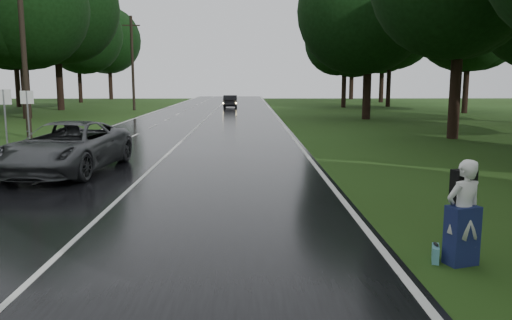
{
  "coord_description": "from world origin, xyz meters",
  "views": [
    {
      "loc": [
        3.36,
        -8.09,
        3.1
      ],
      "look_at": [
        3.56,
        4.58,
        1.1
      ],
      "focal_mm": 35.56,
      "sensor_mm": 36.0,
      "label": 1
    }
  ],
  "objects": [
    {
      "name": "grey_car",
      "position": [
        -2.72,
        8.93,
        0.88
      ],
      "size": [
        3.32,
        6.26,
        1.68
      ],
      "primitive_type": "imported",
      "rotation": [
        0.0,
        0.0,
        6.19
      ],
      "color": "#505255",
      "rests_on": "road"
    },
    {
      "name": "suitcase",
      "position": [
        6.59,
        0.24,
        0.14
      ],
      "size": [
        0.23,
        0.41,
        0.28
      ],
      "primitive_type": "cube",
      "rotation": [
        0.0,
        0.0,
        5.96
      ],
      "color": "teal",
      "rests_on": "ground"
    },
    {
      "name": "road_sign_a",
      "position": [
        -7.2,
        14.13,
        0.0
      ],
      "size": [
        0.65,
        0.1,
        2.71
      ],
      "primitive_type": null,
      "color": "white",
      "rests_on": "ground"
    },
    {
      "name": "tree_right_f",
      "position": [
        14.39,
        50.28,
        0.0
      ],
      "size": [
        8.66,
        8.66,
        13.54
      ],
      "primitive_type": null,
      "color": "black",
      "rests_on": "ground"
    },
    {
      "name": "utility_pole_mid",
      "position": [
        -8.5,
        19.48,
        0.0
      ],
      "size": [
        1.8,
        0.28,
        9.09
      ],
      "primitive_type": null,
      "color": "black",
      "rests_on": "ground"
    },
    {
      "name": "road_sign_b",
      "position": [
        -7.2,
        16.45,
        0.0
      ],
      "size": [
        0.62,
        0.1,
        2.6
      ],
      "primitive_type": null,
      "color": "white",
      "rests_on": "ground"
    },
    {
      "name": "tree_right_e",
      "position": [
        12.9,
        32.63,
        0.0
      ],
      "size": [
        9.08,
        9.08,
        14.18
      ],
      "primitive_type": null,
      "color": "black",
      "rests_on": "ground"
    },
    {
      "name": "tree_right_d",
      "position": [
        14.36,
        18.81,
        0.0
      ],
      "size": [
        9.73,
        9.73,
        15.21
      ],
      "primitive_type": null,
      "color": "black",
      "rests_on": "ground"
    },
    {
      "name": "tree_left_f",
      "position": [
        -16.28,
        45.72,
        0.0
      ],
      "size": [
        11.67,
        11.67,
        18.23
      ],
      "primitive_type": null,
      "color": "black",
      "rests_on": "ground"
    },
    {
      "name": "hitchhiker",
      "position": [
        6.98,
        0.12,
        0.84
      ],
      "size": [
        0.76,
        0.73,
        1.81
      ],
      "color": "silver",
      "rests_on": "ground"
    },
    {
      "name": "tree_left_e",
      "position": [
        -14.69,
        33.74,
        0.0
      ],
      "size": [
        9.86,
        9.86,
        15.4
      ],
      "primitive_type": null,
      "color": "black",
      "rests_on": "ground"
    },
    {
      "name": "far_car",
      "position": [
        1.41,
        49.18,
        0.74
      ],
      "size": [
        1.55,
        4.29,
        1.41
      ],
      "primitive_type": "imported",
      "rotation": [
        0.0,
        0.0,
        3.16
      ],
      "color": "black",
      "rests_on": "road"
    },
    {
      "name": "ground",
      "position": [
        0.0,
        0.0,
        0.0
      ],
      "size": [
        160.0,
        160.0,
        0.0
      ],
      "primitive_type": "plane",
      "color": "#214013",
      "rests_on": "ground"
    },
    {
      "name": "road",
      "position": [
        0.0,
        20.0,
        0.02
      ],
      "size": [
        12.0,
        140.0,
        0.04
      ],
      "primitive_type": "cube",
      "color": "black",
      "rests_on": "ground"
    },
    {
      "name": "lane_center",
      "position": [
        0.0,
        20.0,
        0.04
      ],
      "size": [
        0.12,
        140.0,
        0.01
      ],
      "primitive_type": "cube",
      "color": "silver",
      "rests_on": "road"
    },
    {
      "name": "utility_pole_far",
      "position": [
        -8.5,
        45.2,
        0.0
      ],
      "size": [
        1.8,
        0.28,
        9.59
      ],
      "primitive_type": null,
      "color": "black",
      "rests_on": "ground"
    }
  ]
}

